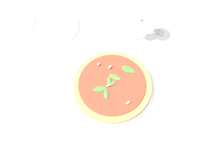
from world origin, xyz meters
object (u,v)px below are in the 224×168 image
(pizza_arugula_main, at_px, (112,85))
(wine_glass, at_px, (139,18))
(fork, at_px, (175,38))
(side_plate_white, at_px, (55,26))

(pizza_arugula_main, distance_m, wine_glass, 0.26)
(pizza_arugula_main, height_order, fork, pizza_arugula_main)
(pizza_arugula_main, distance_m, side_plate_white, 0.38)
(wine_glass, bearing_deg, fork, -126.67)
(pizza_arugula_main, xyz_separation_m, fork, (0.01, -0.34, -0.01))
(wine_glass, height_order, fork, wine_glass)
(fork, relative_size, side_plate_white, 1.03)
(pizza_arugula_main, height_order, wine_glass, wine_glass)
(fork, distance_m, side_plate_white, 0.51)
(pizza_arugula_main, height_order, side_plate_white, pizza_arugula_main)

